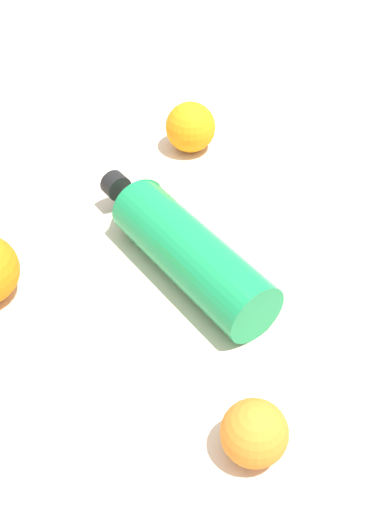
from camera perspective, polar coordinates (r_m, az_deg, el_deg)
ground_plane at (r=0.73m, az=-3.56°, el=-2.68°), size 2.40×2.40×0.00m
water_bottle at (r=0.72m, az=-1.06°, el=0.98°), size 0.29×0.17×0.07m
orange_0 at (r=0.93m, az=-0.14°, el=11.66°), size 0.07×0.07×0.07m
orange_2 at (r=0.58m, az=5.70°, el=-15.77°), size 0.06×0.06×0.06m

